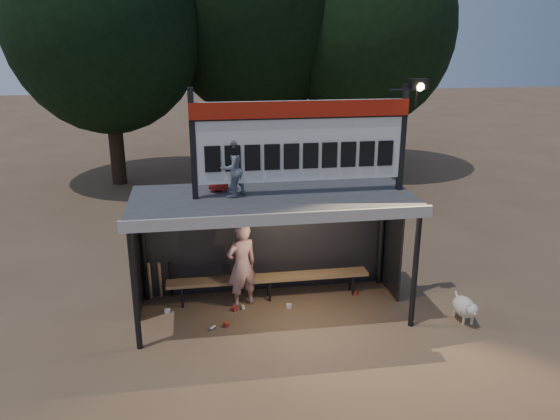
{
  "coord_description": "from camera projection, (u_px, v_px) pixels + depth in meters",
  "views": [
    {
      "loc": [
        -1.3,
        -9.19,
        5.09
      ],
      "look_at": [
        0.2,
        0.4,
        1.9
      ],
      "focal_mm": 35.0,
      "sensor_mm": 36.0,
      "label": 1
    }
  ],
  "objects": [
    {
      "name": "child_a",
      "position": [
        232.0,
        168.0,
        9.44
      ],
      "size": [
        0.63,
        0.61,
        1.02
      ],
      "primitive_type": "imported",
      "rotation": [
        0.0,
        0.0,
        3.82
      ],
      "color": "gray",
      "rests_on": "dugout_shelter"
    },
    {
      "name": "tree_right",
      "position": [
        369.0,
        28.0,
        19.38
      ],
      "size": [
        6.08,
        6.08,
        8.72
      ],
      "color": "black",
      "rests_on": "ground"
    },
    {
      "name": "player",
      "position": [
        242.0,
        265.0,
        10.4
      ],
      "size": [
        0.72,
        0.61,
        1.68
      ],
      "primitive_type": "imported",
      "rotation": [
        0.0,
        0.0,
        3.53
      ],
      "color": "silver",
      "rests_on": "ground"
    },
    {
      "name": "dog",
      "position": [
        465.0,
        307.0,
        9.98
      ],
      "size": [
        0.36,
        0.81,
        0.49
      ],
      "color": "beige",
      "rests_on": "ground"
    },
    {
      "name": "litter",
      "position": [
        248.0,
        311.0,
        10.35
      ],
      "size": [
        3.86,
        1.05,
        0.08
      ],
      "color": "red",
      "rests_on": "ground"
    },
    {
      "name": "tree_left",
      "position": [
        104.0,
        17.0,
        17.48
      ],
      "size": [
        6.46,
        6.46,
        9.27
      ],
      "color": "#312115",
      "rests_on": "ground"
    },
    {
      "name": "bench",
      "position": [
        269.0,
        279.0,
        10.78
      ],
      "size": [
        4.0,
        0.35,
        0.48
      ],
      "color": "olive",
      "rests_on": "ground"
    },
    {
      "name": "bats",
      "position": [
        160.0,
        280.0,
        10.73
      ],
      "size": [
        0.48,
        0.33,
        0.84
      ],
      "color": "olive",
      "rests_on": "ground"
    },
    {
      "name": "dugout_shelter",
      "position": [
        271.0,
        216.0,
        10.06
      ],
      "size": [
        5.1,
        2.08,
        2.32
      ],
      "color": "#3A3A3C",
      "rests_on": "ground"
    },
    {
      "name": "ground",
      "position": [
        273.0,
        311.0,
        10.4
      ],
      "size": [
        80.0,
        80.0,
        0.0
      ],
      "primitive_type": "plane",
      "color": "brown",
      "rests_on": "ground"
    },
    {
      "name": "child_b",
      "position": [
        218.0,
        165.0,
        9.76
      ],
      "size": [
        0.53,
        0.4,
        0.98
      ],
      "primitive_type": "imported",
      "rotation": [
        0.0,
        0.0,
        2.95
      ],
      "color": "#B2251B",
      "rests_on": "dugout_shelter"
    },
    {
      "name": "scoreboard_assembly",
      "position": [
        304.0,
        138.0,
        9.44
      ],
      "size": [
        4.1,
        0.27,
        1.99
      ],
      "color": "black",
      "rests_on": "dugout_shelter"
    }
  ]
}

